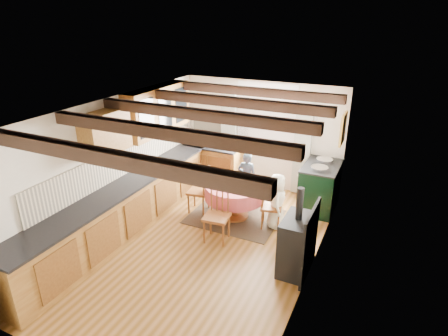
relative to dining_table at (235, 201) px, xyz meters
The scene contains 40 objects.
floor 1.18m from the dining_table, 93.83° to the right, with size 3.60×5.50×0.00m, color #976435.
ceiling 2.34m from the dining_table, 93.83° to the right, with size 3.60×5.50×0.00m, color white.
wall_back 1.84m from the dining_table, 92.65° to the left, with size 3.60×0.00×2.40m, color silver.
wall_front 3.97m from the dining_table, 91.11° to the right, with size 3.60×0.00×2.40m, color silver.
wall_left 2.35m from the dining_table, 149.06° to the right, with size 0.00×5.50×2.40m, color silver.
wall_right 2.23m from the dining_table, 33.10° to the right, with size 0.00×5.50×2.40m, color silver.
beam_a 3.69m from the dining_table, 91.38° to the right, with size 3.60×0.16×0.16m, color #322018.
beam_b 2.89m from the dining_table, 92.03° to the right, with size 3.60×0.16×0.16m, color #322018.
beam_c 2.26m from the dining_table, 93.83° to the right, with size 3.60×0.16×0.16m, color #322018.
beam_d 1.97m from the dining_table, 121.22° to the right, with size 3.60×0.16×0.16m, color #322018.
beam_e 2.15m from the dining_table, 94.92° to the left, with size 3.60×0.16×0.16m, color #322018.
splash_left 2.20m from the dining_table, 156.04° to the right, with size 0.02×4.50×0.55m, color beige.
splash_back 2.11m from the dining_table, 123.81° to the left, with size 1.40×0.02×0.55m, color beige.
base_cabinet_left 1.94m from the dining_table, 144.48° to the right, with size 0.60×5.30×0.88m, color olive.
base_cabinet_back 1.74m from the dining_table, 130.33° to the left, with size 1.30×0.60×0.88m, color olive.
worktop_left 2.00m from the dining_table, 144.14° to the right, with size 0.64×5.30×0.04m, color black.
worktop_back 1.81m from the dining_table, 130.76° to the left, with size 1.30×0.64×0.04m, color black.
wall_cabinet_glass 2.34m from the dining_table, behind, with size 0.34×1.80×0.90m, color olive.
wall_cabinet_solid 2.71m from the dining_table, 140.13° to the right, with size 0.34×0.90×0.70m, color olive.
window_frame 2.04m from the dining_table, 89.12° to the left, with size 1.34×0.03×1.54m, color white.
window_pane 2.04m from the dining_table, 89.13° to the left, with size 1.20×0.01×1.40m, color white.
curtain_left 1.89m from the dining_table, 118.41° to the left, with size 0.35×0.10×2.10m, color #AEAEAE.
curtain_right 1.91m from the dining_table, 60.17° to the left, with size 0.35×0.10×2.10m, color #AEAEAE.
curtain_rod 2.40m from the dining_table, 89.07° to the left, with size 0.03×0.03×2.00m, color black.
wall_picture 2.47m from the dining_table, 34.75° to the left, with size 0.04×0.50×0.60m, color gold.
wall_plate 2.31m from the dining_table, 58.58° to the left, with size 0.30×0.30×0.02m, color silver.
rug 0.34m from the dining_table, ahead, with size 1.71×1.33×0.01m, color #412E20.
dining_table is the anchor object (origin of this frame).
chair_near 0.88m from the dining_table, 87.35° to the right, with size 0.43×0.45×0.99m, color brown, non-canonical shape.
chair_left 0.77m from the dining_table, behind, with size 0.41×0.42×0.95m, color brown, non-canonical shape.
chair_right 0.76m from the dining_table, ahead, with size 0.39×0.41×0.91m, color brown, non-canonical shape.
aga_range 1.77m from the dining_table, 37.64° to the left, with size 0.68×1.05×0.97m, color black, non-canonical shape.
cast_iron_stove 1.90m from the dining_table, 36.20° to the right, with size 0.42×0.71×1.41m, color black, non-canonical shape.
child_far 0.75m from the dining_table, 93.41° to the left, with size 0.40×0.26×1.10m, color #27343D.
child_right 0.85m from the dining_table, ahead, with size 0.51×0.33×1.05m, color white.
bowl_a 0.44m from the dining_table, 117.30° to the left, with size 0.19×0.19×0.05m, color silver.
bowl_b 0.38m from the dining_table, behind, with size 0.19×0.19×0.06m, color silver.
cup 0.40m from the dining_table, 115.44° to the right, with size 0.10×0.10×0.10m, color silver.
canister_tall 2.01m from the dining_table, 137.96° to the left, with size 0.15×0.15×0.25m, color #262628.
canister_wide 1.80m from the dining_table, 128.29° to the left, with size 0.19×0.19×0.21m, color #262628.
Camera 1 is at (2.65, -4.83, 3.72)m, focal length 30.24 mm.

